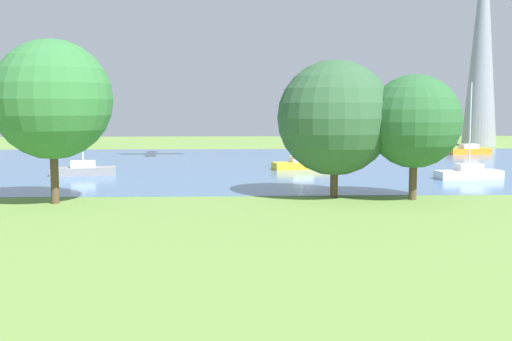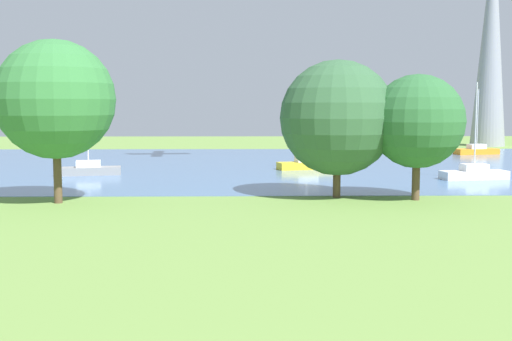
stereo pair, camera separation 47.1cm
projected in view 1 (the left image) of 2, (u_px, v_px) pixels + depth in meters
The scene contains 10 objects.
ground_plane at pixel (254, 221), 29.39m from camera, with size 160.00×160.00×0.00m, color olive.
water_surface at pixel (244, 164), 57.23m from camera, with size 140.00×40.00×0.02m, color #4E74A2.
sailboat_gray at pixel (83, 169), 48.35m from camera, with size 5.00×2.39×6.49m.
sailboat_yellow at pixel (301, 164), 52.97m from camera, with size 5.02×2.69×5.75m.
sailboat_white at pixel (469, 173), 46.07m from camera, with size 4.98×2.28×6.91m.
sailboat_orange at pixel (469, 150), 69.33m from camera, with size 5.01×2.54×7.00m.
tree_east_near at pixel (52, 100), 34.02m from camera, with size 6.42×6.42×8.82m.
tree_mid_shore at pixel (335, 118), 36.50m from camera, with size 6.61×6.61×7.89m.
tree_east_far at pixel (414, 121), 35.58m from camera, with size 5.23×5.23×7.03m.
electricity_pylon at pixel (482, 36), 82.40m from camera, with size 6.40×4.40×28.46m.
Camera 1 is at (-0.99, -6.98, 5.31)m, focal length 44.83 mm.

